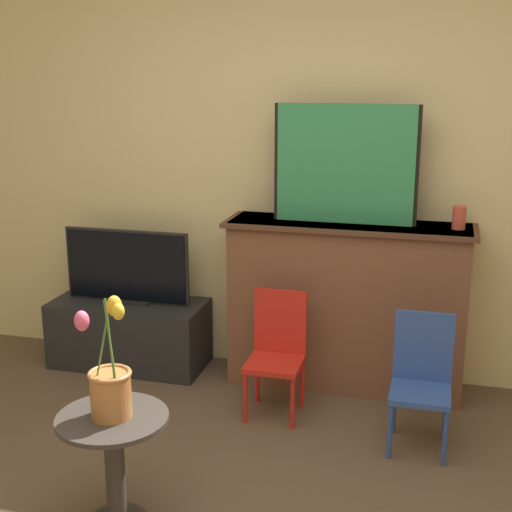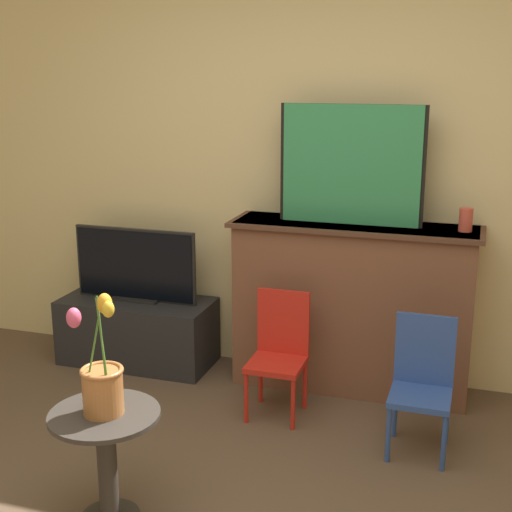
{
  "view_description": "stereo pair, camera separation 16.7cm",
  "coord_description": "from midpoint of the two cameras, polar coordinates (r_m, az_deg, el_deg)",
  "views": [
    {
      "loc": [
        0.74,
        -2.02,
        1.84
      ],
      "look_at": [
        -0.12,
        1.21,
        0.95
      ],
      "focal_mm": 50.0,
      "sensor_mm": 36.0,
      "label": 1
    },
    {
      "loc": [
        0.9,
        -1.98,
        1.84
      ],
      "look_at": [
        -0.12,
        1.21,
        0.95
      ],
      "focal_mm": 50.0,
      "sensor_mm": 36.0,
      "label": 2
    }
  ],
  "objects": [
    {
      "name": "mantel_candle",
      "position": [
        4.0,
        17.59,
        2.77
      ],
      "size": [
        0.07,
        0.07,
        0.13
      ],
      "color": "#CC4C3D",
      "rests_on": "fireplace_mantel"
    },
    {
      "name": "tv_stand",
      "position": [
        4.62,
        -8.42,
        -5.96
      ],
      "size": [
        0.96,
        0.44,
        0.42
      ],
      "color": "#232326",
      "rests_on": "ground"
    },
    {
      "name": "chair_blue",
      "position": [
        3.64,
        14.45,
        -9.53
      ],
      "size": [
        0.29,
        0.29,
        0.67
      ],
      "color": "#2D4C99",
      "rests_on": "ground"
    },
    {
      "name": "wall_back",
      "position": [
        4.24,
        6.61,
        8.14
      ],
      "size": [
        8.0,
        0.06,
        2.7
      ],
      "color": "beige",
      "rests_on": "ground"
    },
    {
      "name": "tv_monitor",
      "position": [
        4.49,
        -8.6,
        -0.79
      ],
      "size": [
        0.81,
        0.12,
        0.46
      ],
      "color": "black",
      "rests_on": "tv_stand"
    },
    {
      "name": "painting",
      "position": [
        4.01,
        8.81,
        7.21
      ],
      "size": [
        0.81,
        0.03,
        0.66
      ],
      "color": "black",
      "rests_on": "fireplace_mantel"
    },
    {
      "name": "chair_red",
      "position": [
        3.89,
        3.13,
        -7.4
      ],
      "size": [
        0.29,
        0.29,
        0.67
      ],
      "color": "red",
      "rests_on": "ground"
    },
    {
      "name": "vase_tulips",
      "position": [
        2.91,
        -10.63,
        -9.81
      ],
      "size": [
        0.22,
        0.19,
        0.53
      ],
      "color": "#AD6B38",
      "rests_on": "side_table"
    },
    {
      "name": "fireplace_mantel",
      "position": [
        4.18,
        8.83,
        -3.9
      ],
      "size": [
        1.41,
        0.4,
        0.99
      ],
      "color": "brown",
      "rests_on": "ground"
    },
    {
      "name": "side_table",
      "position": [
        3.06,
        -10.3,
        -15.09
      ],
      "size": [
        0.45,
        0.45,
        0.49
      ],
      "color": "#332D28",
      "rests_on": "ground"
    }
  ]
}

